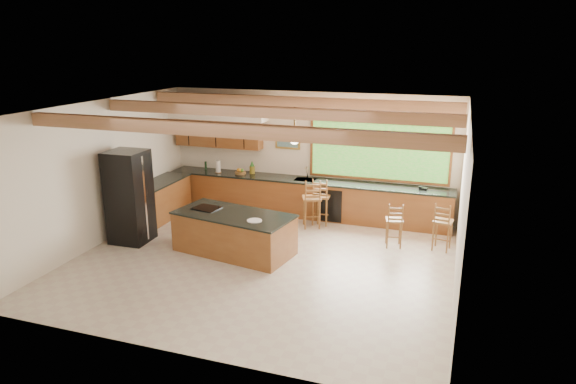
% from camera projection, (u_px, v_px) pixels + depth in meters
% --- Properties ---
extents(ground, '(7.20, 7.20, 0.00)m').
position_uv_depth(ground, '(262.00, 261.00, 10.07)').
color(ground, beige).
rests_on(ground, ground).
extents(room_shell, '(7.27, 6.54, 3.02)m').
position_uv_depth(room_shell, '(264.00, 144.00, 10.09)').
color(room_shell, beige).
rests_on(room_shell, ground).
extents(counter_run, '(7.12, 3.10, 1.25)m').
position_uv_depth(counter_run, '(268.00, 199.00, 12.48)').
color(counter_run, brown).
rests_on(counter_run, ground).
extents(island, '(2.55, 1.52, 0.85)m').
position_uv_depth(island, '(234.00, 233.00, 10.39)').
color(island, brown).
rests_on(island, ground).
extents(refrigerator, '(0.79, 0.77, 1.98)m').
position_uv_depth(refrigerator, '(129.00, 197.00, 10.84)').
color(refrigerator, black).
rests_on(refrigerator, ground).
extents(bar_stool_a, '(0.54, 0.54, 1.16)m').
position_uv_depth(bar_stool_a, '(311.00, 199.00, 11.68)').
color(bar_stool_a, brown).
rests_on(bar_stool_a, ground).
extents(bar_stool_b, '(0.43, 0.43, 1.13)m').
position_uv_depth(bar_stool_b, '(320.00, 197.00, 11.89)').
color(bar_stool_b, brown).
rests_on(bar_stool_b, ground).
extents(bar_stool_c, '(0.41, 0.41, 0.97)m').
position_uv_depth(bar_stool_c, '(394.00, 221.00, 10.60)').
color(bar_stool_c, brown).
rests_on(bar_stool_c, ground).
extents(bar_stool_d, '(0.42, 0.42, 1.03)m').
position_uv_depth(bar_stool_d, '(443.00, 223.00, 10.42)').
color(bar_stool_d, brown).
rests_on(bar_stool_d, ground).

